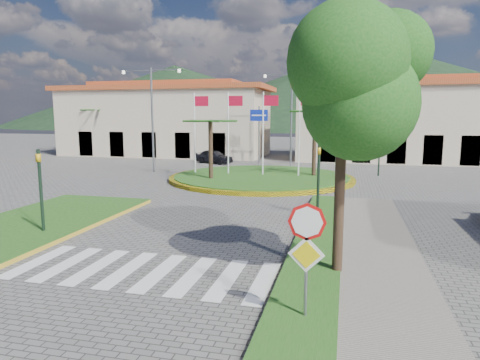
% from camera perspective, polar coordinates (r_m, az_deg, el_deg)
% --- Properties ---
extents(ground, '(160.00, 160.00, 0.00)m').
position_cam_1_polar(ground, '(9.82, -24.42, -18.99)').
color(ground, '#5E5B59').
rests_on(ground, ground).
extents(sidewalk_right, '(4.00, 28.00, 0.15)m').
position_cam_1_polar(sidewalk_right, '(9.76, 15.43, -18.21)').
color(sidewalk_right, gray).
rests_on(sidewalk_right, ground).
extents(verge_right, '(1.60, 28.00, 0.18)m').
position_cam_1_polar(verge_right, '(9.78, 8.03, -17.81)').
color(verge_right, '#224D16').
rests_on(verge_right, ground).
extents(median_left, '(5.00, 14.00, 0.18)m').
position_cam_1_polar(median_left, '(18.10, -28.91, -6.32)').
color(median_left, '#224D16').
rests_on(median_left, ground).
extents(crosswalk, '(8.00, 3.00, 0.01)m').
position_cam_1_polar(crosswalk, '(12.89, -13.16, -11.66)').
color(crosswalk, silver).
rests_on(crosswalk, ground).
extents(roundabout_island, '(12.70, 12.70, 6.00)m').
position_cam_1_polar(roundabout_island, '(29.57, 2.86, 0.37)').
color(roundabout_island, yellow).
rests_on(roundabout_island, ground).
extents(stop_sign, '(0.80, 0.11, 2.65)m').
position_cam_1_polar(stop_sign, '(9.11, 8.87, -8.32)').
color(stop_sign, slate).
rests_on(stop_sign, ground).
extents(deciduous_tree, '(3.60, 3.60, 6.80)m').
position_cam_1_polar(deciduous_tree, '(11.74, 13.62, 12.04)').
color(deciduous_tree, black).
rests_on(deciduous_tree, ground).
extents(traffic_light_left, '(0.15, 0.18, 3.20)m').
position_cam_1_polar(traffic_light_left, '(17.27, -25.07, -0.46)').
color(traffic_light_left, black).
rests_on(traffic_light_left, ground).
extents(traffic_light_right, '(0.15, 0.18, 3.20)m').
position_cam_1_polar(traffic_light_right, '(18.92, 10.43, 0.95)').
color(traffic_light_right, black).
rests_on(traffic_light_right, ground).
extents(traffic_light_far, '(0.18, 0.15, 3.20)m').
position_cam_1_polar(traffic_light_far, '(32.90, 18.10, 3.90)').
color(traffic_light_far, black).
rests_on(traffic_light_far, ground).
extents(direction_sign_west, '(1.60, 0.14, 5.20)m').
position_cam_1_polar(direction_sign_west, '(38.46, 2.54, 7.32)').
color(direction_sign_west, slate).
rests_on(direction_sign_west, ground).
extents(direction_sign_east, '(1.60, 0.14, 5.20)m').
position_cam_1_polar(direction_sign_east, '(37.79, 10.05, 7.17)').
color(direction_sign_east, slate).
rests_on(direction_sign_east, ground).
extents(street_lamp_centre, '(4.80, 0.16, 8.00)m').
position_cam_1_polar(street_lamp_centre, '(37.01, 6.86, 8.70)').
color(street_lamp_centre, slate).
rests_on(street_lamp_centre, ground).
extents(street_lamp_west, '(4.80, 0.16, 8.00)m').
position_cam_1_polar(street_lamp_west, '(34.02, -11.63, 8.60)').
color(street_lamp_west, slate).
rests_on(street_lamp_west, ground).
extents(building_left, '(23.32, 9.54, 8.05)m').
position_cam_1_polar(building_left, '(48.84, -9.83, 7.92)').
color(building_left, beige).
rests_on(building_left, ground).
extents(building_right, '(19.08, 9.54, 8.05)m').
position_cam_1_polar(building_right, '(44.94, 19.72, 7.49)').
color(building_right, beige).
rests_on(building_right, ground).
extents(hill_far_west, '(140.00, 140.00, 22.00)m').
position_cam_1_polar(hill_far_west, '(158.89, -8.64, 10.95)').
color(hill_far_west, black).
rests_on(hill_far_west, ground).
extents(hill_far_mid, '(180.00, 180.00, 30.00)m').
position_cam_1_polar(hill_far_mid, '(167.32, 17.54, 11.90)').
color(hill_far_mid, black).
rests_on(hill_far_mid, ground).
extents(hill_near_back, '(110.00, 110.00, 16.00)m').
position_cam_1_polar(hill_near_back, '(137.66, 7.56, 10.08)').
color(hill_near_back, black).
rests_on(hill_near_back, ground).
extents(white_van, '(5.38, 3.83, 1.36)m').
position_cam_1_polar(white_van, '(44.99, -4.60, 3.86)').
color(white_van, silver).
rests_on(white_van, ground).
extents(car_dark_a, '(4.00, 2.78, 1.26)m').
position_cam_1_polar(car_dark_a, '(39.62, -3.49, 3.15)').
color(car_dark_a, black).
rests_on(car_dark_a, ground).
extents(car_dark_b, '(3.39, 1.86, 1.06)m').
position_cam_1_polar(car_dark_b, '(43.42, 11.31, 3.34)').
color(car_dark_b, black).
rests_on(car_dark_b, ground).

